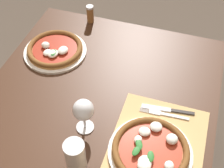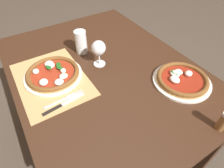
# 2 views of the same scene
# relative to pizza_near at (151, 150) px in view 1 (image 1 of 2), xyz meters

# --- Properties ---
(dining_table) EXTENTS (1.31, 0.98, 0.74)m
(dining_table) POSITION_rel_pizza_near_xyz_m (0.08, 0.27, -0.12)
(dining_table) COLOR #382114
(dining_table) RESTS_ON ground
(paper_placemat) EXTENTS (0.48, 0.34, 0.00)m
(paper_placemat) POSITION_rel_pizza_near_xyz_m (0.01, -0.02, -0.02)
(paper_placemat) COLOR tan
(paper_placemat) RESTS_ON dining_table
(pizza_near) EXTENTS (0.31, 0.31, 0.05)m
(pizza_near) POSITION_rel_pizza_near_xyz_m (0.00, 0.00, 0.00)
(pizza_near) COLOR silver
(pizza_near) RESTS_ON paper_placemat
(pizza_far) EXTENTS (0.30, 0.30, 0.05)m
(pizza_far) POSITION_rel_pizza_near_xyz_m (0.40, 0.56, -0.00)
(pizza_far) COLOR silver
(pizza_far) RESTS_ON dining_table
(wine_glass) EXTENTS (0.08, 0.08, 0.16)m
(wine_glass) POSITION_rel_pizza_near_xyz_m (0.03, 0.27, 0.08)
(wine_glass) COLOR silver
(wine_glass) RESTS_ON dining_table
(pint_glass) EXTENTS (0.07, 0.07, 0.15)m
(pint_glass) POSITION_rel_pizza_near_xyz_m (-0.13, 0.23, 0.05)
(pint_glass) COLOR silver
(pint_glass) RESTS_ON dining_table
(fork) EXTENTS (0.03, 0.20, 0.00)m
(fork) POSITION_rel_pizza_near_xyz_m (0.19, -0.01, -0.02)
(fork) COLOR #B7B7BC
(fork) RESTS_ON paper_placemat
(knife) EXTENTS (0.04, 0.22, 0.01)m
(knife) POSITION_rel_pizza_near_xyz_m (0.21, -0.02, -0.02)
(knife) COLOR black
(knife) RESTS_ON paper_placemat
(pepper_shaker) EXTENTS (0.04, 0.04, 0.10)m
(pepper_shaker) POSITION_rel_pizza_near_xyz_m (0.68, 0.49, 0.03)
(pepper_shaker) COLOR brown
(pepper_shaker) RESTS_ON dining_table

